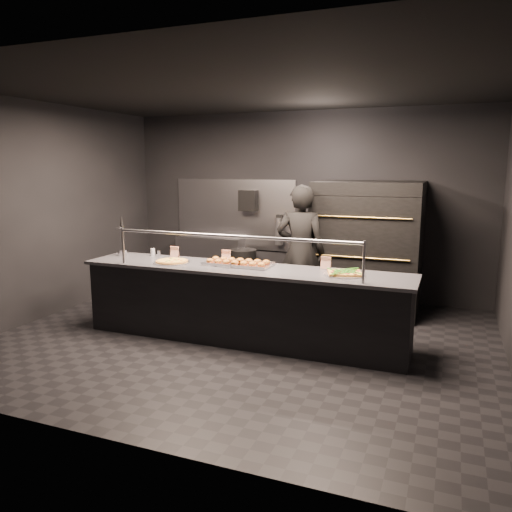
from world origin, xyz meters
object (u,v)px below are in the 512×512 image
(trash_bin, at_px, (243,272))
(square_pizza, at_px, (345,273))
(towel_dispenser, at_px, (249,201))
(beer_tap, at_px, (123,244))
(slider_tray_a, at_px, (225,262))
(pizza_oven, at_px, (368,246))
(fire_extinguisher, at_px, (279,231))
(prep_shelf, at_px, (211,262))
(round_pizza, at_px, (172,261))
(service_counter, at_px, (243,304))
(worker, at_px, (301,252))
(slider_tray_b, at_px, (251,264))

(trash_bin, bearing_deg, square_pizza, -44.36)
(towel_dispenser, height_order, beer_tap, towel_dispenser)
(towel_dispenser, distance_m, slider_tray_a, 2.45)
(pizza_oven, bearing_deg, fire_extinguisher, 162.11)
(prep_shelf, relative_size, round_pizza, 2.56)
(service_counter, bearing_deg, trash_bin, 112.82)
(fire_extinguisher, xyz_separation_m, worker, (0.73, -1.20, -0.12))
(prep_shelf, relative_size, square_pizza, 2.57)
(slider_tray_b, xyz_separation_m, worker, (0.31, 1.11, -0.01))
(square_pizza, relative_size, trash_bin, 0.62)
(service_counter, xyz_separation_m, worker, (0.38, 1.20, 0.48))
(prep_shelf, height_order, towel_dispenser, towel_dispenser)
(beer_tap, bearing_deg, towel_dispenser, 67.36)
(slider_tray_b, relative_size, trash_bin, 0.67)
(slider_tray_a, height_order, worker, worker)
(prep_shelf, distance_m, beer_tap, 2.28)
(worker, bearing_deg, round_pizza, 35.95)
(beer_tap, relative_size, slider_tray_b, 1.10)
(service_counter, xyz_separation_m, trash_bin, (-0.89, 2.12, -0.09))
(square_pizza, bearing_deg, slider_tray_a, 177.63)
(towel_dispenser, distance_m, beer_tap, 2.48)
(slider_tray_a, distance_m, worker, 1.28)
(prep_shelf, bearing_deg, service_counter, -55.41)
(trash_bin, bearing_deg, beer_tap, -115.51)
(pizza_oven, xyz_separation_m, fire_extinguisher, (-1.55, 0.50, 0.09))
(fire_extinguisher, bearing_deg, service_counter, -81.70)
(fire_extinguisher, bearing_deg, pizza_oven, -17.89)
(square_pizza, relative_size, worker, 0.25)
(prep_shelf, relative_size, trash_bin, 1.60)
(fire_extinguisher, height_order, square_pizza, fire_extinguisher)
(service_counter, relative_size, fire_extinguisher, 8.12)
(trash_bin, bearing_deg, towel_dispenser, 91.49)
(prep_shelf, relative_size, worker, 0.64)
(service_counter, bearing_deg, fire_extinguisher, 98.30)
(fire_extinguisher, relative_size, trash_bin, 0.67)
(towel_dispenser, bearing_deg, service_counter, -69.37)
(trash_bin, bearing_deg, round_pizza, -91.50)
(pizza_oven, relative_size, beer_tap, 3.47)
(trash_bin, bearing_deg, fire_extinguisher, 27.11)
(service_counter, relative_size, slider_tray_b, 8.17)
(slider_tray_b, bearing_deg, beer_tap, 178.44)
(towel_dispenser, bearing_deg, fire_extinguisher, 1.04)
(slider_tray_b, height_order, square_pizza, slider_tray_b)
(service_counter, bearing_deg, pizza_oven, 57.73)
(towel_dispenser, distance_m, slider_tray_b, 2.56)
(towel_dispenser, xyz_separation_m, worker, (1.28, -1.19, -0.61))
(pizza_oven, distance_m, trash_bin, 2.19)
(prep_shelf, distance_m, slider_tray_b, 2.83)
(towel_dispenser, bearing_deg, beer_tap, -112.64)
(pizza_oven, relative_size, slider_tray_a, 3.28)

